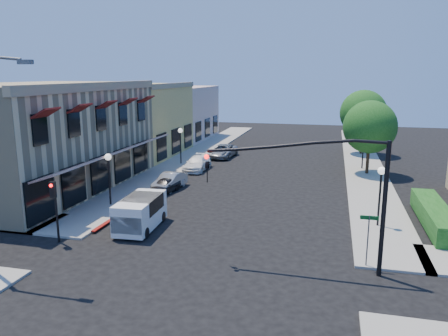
% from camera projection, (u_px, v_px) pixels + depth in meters
% --- Properties ---
extents(ground, '(120.00, 120.00, 0.00)m').
position_uv_depth(ground, '(195.00, 271.00, 19.68)').
color(ground, black).
rests_on(ground, ground).
extents(sidewalk_left, '(3.50, 50.00, 0.12)m').
position_uv_depth(sidewalk_left, '(194.00, 155.00, 47.34)').
color(sidewalk_left, '#9C998E').
rests_on(sidewalk_left, ground).
extents(sidewalk_right, '(3.50, 50.00, 0.12)m').
position_uv_depth(sidewalk_right, '(363.00, 163.00, 43.17)').
color(sidewalk_right, '#9C998E').
rests_on(sidewalk_right, ground).
extents(curb_red_strip, '(0.25, 10.00, 0.06)m').
position_uv_depth(curb_red_strip, '(133.00, 208.00, 28.90)').
color(curb_red_strip, maroon).
rests_on(curb_red_strip, ground).
extents(corner_brick_building, '(11.77, 18.20, 8.10)m').
position_uv_depth(corner_brick_building, '(44.00, 137.00, 32.93)').
color(corner_brick_building, '#CFBB8C').
rests_on(corner_brick_building, ground).
extents(yellow_stucco_building, '(10.00, 12.00, 7.60)m').
position_uv_depth(yellow_stucco_building, '(132.00, 120.00, 47.20)').
color(yellow_stucco_building, tan).
rests_on(yellow_stucco_building, ground).
extents(pink_stucco_building, '(10.00, 12.00, 7.00)m').
position_uv_depth(pink_stucco_building, '(171.00, 113.00, 58.64)').
color(pink_stucco_building, beige).
rests_on(pink_stucco_building, ground).
extents(hedge, '(1.40, 8.00, 1.10)m').
position_uv_depth(hedge, '(433.00, 226.00, 25.42)').
color(hedge, '#174D16').
rests_on(hedge, ground).
extents(street_tree_a, '(4.56, 4.56, 6.48)m').
position_uv_depth(street_tree_a, '(370.00, 127.00, 37.55)').
color(street_tree_a, '#322414').
rests_on(street_tree_a, ground).
extents(street_tree_b, '(4.94, 4.94, 7.02)m').
position_uv_depth(street_tree_b, '(363.00, 113.00, 46.95)').
color(street_tree_b, '#322414').
rests_on(street_tree_b, ground).
extents(signal_mast_arm, '(8.01, 0.39, 6.00)m').
position_uv_depth(signal_mast_arm, '(333.00, 183.00, 18.83)').
color(signal_mast_arm, black).
rests_on(signal_mast_arm, ground).
extents(secondary_signal, '(0.28, 0.42, 3.32)m').
position_uv_depth(secondary_signal, '(54.00, 200.00, 22.42)').
color(secondary_signal, black).
rests_on(secondary_signal, ground).
extents(street_name_sign, '(0.80, 0.06, 2.50)m').
position_uv_depth(street_name_sign, '(368.00, 233.00, 19.62)').
color(street_name_sign, '#595B5E').
rests_on(street_name_sign, ground).
extents(lamppost_left_near, '(0.44, 0.44, 3.57)m').
position_uv_depth(lamppost_left_near, '(109.00, 166.00, 28.70)').
color(lamppost_left_near, black).
rests_on(lamppost_left_near, ground).
extents(lamppost_left_far, '(0.44, 0.44, 3.57)m').
position_uv_depth(lamppost_left_far, '(180.00, 137.00, 41.97)').
color(lamppost_left_far, black).
rests_on(lamppost_left_far, ground).
extents(lamppost_right_near, '(0.44, 0.44, 3.57)m').
position_uv_depth(lamppost_right_near, '(381.00, 181.00, 24.66)').
color(lamppost_right_near, black).
rests_on(lamppost_right_near, ground).
extents(lamppost_right_far, '(0.44, 0.44, 3.57)m').
position_uv_depth(lamppost_right_far, '(364.00, 140.00, 39.82)').
color(lamppost_right_far, black).
rests_on(lamppost_right_far, ground).
extents(white_van, '(2.02, 4.21, 1.82)m').
position_uv_depth(white_van, '(140.00, 211.00, 24.73)').
color(white_van, white).
rests_on(white_van, ground).
extents(parked_car_a, '(1.70, 3.41, 1.11)m').
position_uv_depth(parked_car_a, '(165.00, 186.00, 32.41)').
color(parked_car_a, black).
rests_on(parked_car_a, ground).
extents(parked_car_b, '(1.74, 3.94, 1.26)m').
position_uv_depth(parked_car_b, '(170.00, 181.00, 33.34)').
color(parked_car_b, '#B1B5B7').
rests_on(parked_car_b, ground).
extents(parked_car_c, '(1.81, 4.43, 1.28)m').
position_uv_depth(parked_car_c, '(197.00, 163.00, 39.97)').
color(parked_car_c, white).
rests_on(parked_car_c, ground).
extents(parked_car_d, '(2.55, 4.96, 1.34)m').
position_uv_depth(parked_car_d, '(223.00, 151.00, 46.14)').
color(parked_car_d, '#939698').
rests_on(parked_car_d, ground).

